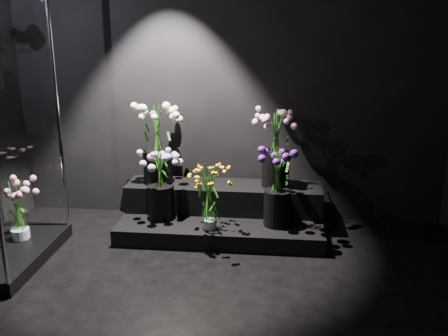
# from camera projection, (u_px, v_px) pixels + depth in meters

# --- Properties ---
(wall_back) EXTENTS (4.00, 0.00, 4.00)m
(wall_back) POSITION_uv_depth(u_px,v_px,m) (228.00, 70.00, 4.51)
(wall_back) COLOR black
(wall_back) RESTS_ON floor
(display_riser) EXTENTS (1.78, 0.79, 0.40)m
(display_riser) POSITION_uv_depth(u_px,v_px,m) (222.00, 212.00, 4.52)
(display_riser) COLOR black
(display_riser) RESTS_ON floor
(bouquet_orange_bells) EXTENTS (0.36, 0.36, 0.57)m
(bouquet_orange_bells) POSITION_uv_depth(u_px,v_px,m) (209.00, 195.00, 4.13)
(bouquet_orange_bells) COLOR white
(bouquet_orange_bells) RESTS_ON display_riser
(bouquet_lilac) EXTENTS (0.35, 0.35, 0.63)m
(bouquet_lilac) POSITION_uv_depth(u_px,v_px,m) (160.00, 179.00, 4.33)
(bouquet_lilac) COLOR black
(bouquet_lilac) RESTS_ON display_riser
(bouquet_purple) EXTENTS (0.39, 0.39, 0.68)m
(bouquet_purple) POSITION_uv_depth(u_px,v_px,m) (278.00, 183.00, 4.18)
(bouquet_purple) COLOR black
(bouquet_purple) RESTS_ON display_riser
(bouquet_cream_roses) EXTENTS (0.41, 0.41, 0.74)m
(bouquet_cream_roses) POSITION_uv_depth(u_px,v_px,m) (157.00, 138.00, 4.49)
(bouquet_cream_roses) COLOR black
(bouquet_cream_roses) RESTS_ON display_riser
(bouquet_pink_roses) EXTENTS (0.47, 0.47, 0.70)m
(bouquet_pink_roses) POSITION_uv_depth(u_px,v_px,m) (276.00, 142.00, 4.41)
(bouquet_pink_roses) COLOR black
(bouquet_pink_roses) RESTS_ON display_riser
(bouquet_case_base_pink) EXTENTS (0.37, 0.37, 0.49)m
(bouquet_case_base_pink) POSITION_uv_depth(u_px,v_px,m) (17.00, 210.00, 4.04)
(bouquet_case_base_pink) COLOR white
(bouquet_case_base_pink) RESTS_ON display_case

